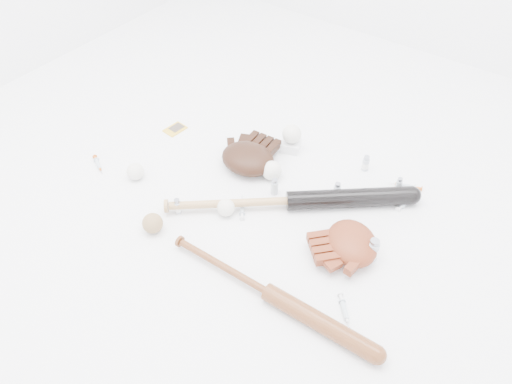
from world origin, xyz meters
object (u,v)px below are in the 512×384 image
Objects in this scene: bat_dark at (290,201)px; glove_dark at (248,158)px; pedestal at (291,145)px; bat_wood at (268,292)px.

glove_dark is at bearing 121.31° from bat_dark.
bat_dark is 0.34m from pedestal.
bat_dark is at bearing -23.64° from glove_dark.
bat_wood is 2.99× the size of glove_dark.
pedestal is (0.08, 0.20, -0.03)m from glove_dark.
glove_dark reaches higher than pedestal.
bat_dark reaches higher than bat_wood.
glove_dark reaches higher than bat_wood.
bat_dark is 0.41m from bat_wood.
bat_dark is at bearing -58.21° from pedestal.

